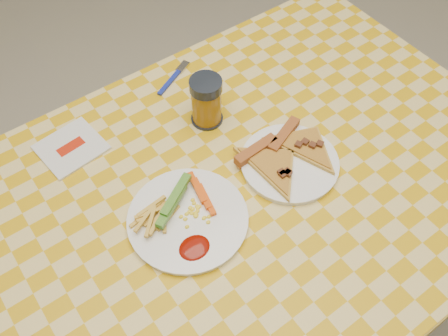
{
  "coord_description": "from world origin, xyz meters",
  "views": [
    {
      "loc": [
        -0.38,
        -0.46,
        1.64
      ],
      "look_at": [
        -0.01,
        0.05,
        0.78
      ],
      "focal_mm": 40.0,
      "sensor_mm": 36.0,
      "label": 1
    }
  ],
  "objects_px": {
    "plate_left": "(188,220)",
    "table": "(242,204)",
    "plate_right": "(289,164)",
    "drink_glass": "(206,101)"
  },
  "relations": [
    {
      "from": "table",
      "to": "plate_left",
      "type": "relative_size",
      "value": 5.32
    },
    {
      "from": "plate_left",
      "to": "table",
      "type": "bearing_deg",
      "value": 1.71
    },
    {
      "from": "table",
      "to": "plate_right",
      "type": "height_order",
      "value": "plate_right"
    },
    {
      "from": "table",
      "to": "drink_glass",
      "type": "bearing_deg",
      "value": 77.05
    },
    {
      "from": "table",
      "to": "plate_left",
      "type": "distance_m",
      "value": 0.16
    },
    {
      "from": "plate_right",
      "to": "drink_glass",
      "type": "height_order",
      "value": "drink_glass"
    },
    {
      "from": "table",
      "to": "plate_left",
      "type": "xyz_separation_m",
      "value": [
        -0.14,
        -0.0,
        0.08
      ]
    },
    {
      "from": "drink_glass",
      "to": "plate_right",
      "type": "bearing_deg",
      "value": -72.4
    },
    {
      "from": "plate_left",
      "to": "drink_glass",
      "type": "height_order",
      "value": "drink_glass"
    },
    {
      "from": "plate_left",
      "to": "drink_glass",
      "type": "bearing_deg",
      "value": 47.3
    }
  ]
}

